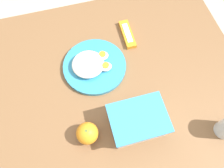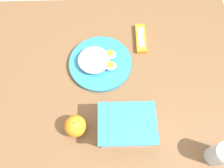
{
  "view_description": "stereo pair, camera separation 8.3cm",
  "coord_description": "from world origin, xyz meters",
  "views": [
    {
      "loc": [
        0.1,
        0.37,
        1.57
      ],
      "look_at": [
        0.01,
        0.03,
        0.81
      ],
      "focal_mm": 35.0,
      "sensor_mm": 36.0,
      "label": 1
    },
    {
      "loc": [
        0.02,
        0.38,
        1.57
      ],
      "look_at": [
        0.01,
        0.03,
        0.81
      ],
      "focal_mm": 35.0,
      "sensor_mm": 36.0,
      "label": 2
    }
  ],
  "objects": [
    {
      "name": "ground_plane",
      "position": [
        0.0,
        0.0,
        0.0
      ],
      "size": [
        10.0,
        10.0,
        0.0
      ],
      "primitive_type": "plane",
      "color": "#B2A899"
    },
    {
      "name": "table",
      "position": [
        0.0,
        0.0,
        0.65
      ],
      "size": [
        1.08,
        0.87,
        0.78
      ],
      "color": "brown",
      "rests_on": "ground_plane"
    },
    {
      "name": "food_container",
      "position": [
        -0.04,
        0.2,
        0.82
      ],
      "size": [
        0.19,
        0.14,
        0.1
      ],
      "color": "white",
      "rests_on": "table"
    },
    {
      "name": "orange_fruit",
      "position": [
        0.14,
        0.19,
        0.82
      ],
      "size": [
        0.08,
        0.08,
        0.08
      ],
      "color": "orange",
      "rests_on": "table"
    },
    {
      "name": "rice_plate",
      "position": [
        0.06,
        -0.07,
        0.8
      ],
      "size": [
        0.26,
        0.26,
        0.05
      ],
      "color": "teal",
      "rests_on": "table"
    },
    {
      "name": "candy_bar",
      "position": [
        -0.12,
        -0.19,
        0.79
      ],
      "size": [
        0.04,
        0.15,
        0.02
      ],
      "color": "orange",
      "rests_on": "table"
    },
    {
      "name": "drinking_glass",
      "position": [
        -0.33,
        0.3,
        0.83
      ],
      "size": [
        0.07,
        0.07,
        0.1
      ],
      "color": "silver",
      "rests_on": "table"
    }
  ]
}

